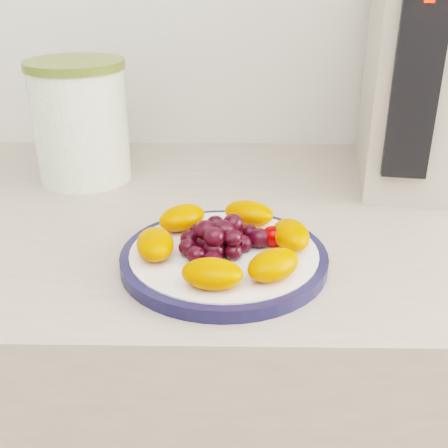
{
  "coord_description": "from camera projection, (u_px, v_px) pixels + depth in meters",
  "views": [
    {
      "loc": [
        -0.02,
        0.5,
        1.21
      ],
      "look_at": [
        -0.03,
        1.05,
        0.95
      ],
      "focal_mm": 45.0,
      "sensor_mm": 36.0,
      "label": 1
    }
  ],
  "objects": [
    {
      "name": "plate_rim",
      "position": [
        224.0,
        258.0,
        0.63
      ],
      "size": [
        0.23,
        0.23,
        0.01
      ],
      "primitive_type": "cylinder",
      "color": "#15173D",
      "rests_on": "counter"
    },
    {
      "name": "plate_face",
      "position": [
        224.0,
        258.0,
        0.62
      ],
      "size": [
        0.21,
        0.21,
        0.02
      ],
      "primitive_type": "cylinder",
      "color": "white",
      "rests_on": "counter"
    },
    {
      "name": "canister",
      "position": [
        81.0,
        126.0,
        0.84
      ],
      "size": [
        0.15,
        0.15,
        0.17
      ],
      "primitive_type": "cylinder",
      "rotation": [
        0.0,
        0.0,
        0.09
      ],
      "color": "#4B7221",
      "rests_on": "counter"
    },
    {
      "name": "canister_lid",
      "position": [
        74.0,
        64.0,
        0.8
      ],
      "size": [
        0.16,
        0.16,
        0.01
      ],
      "primitive_type": "cylinder",
      "rotation": [
        0.0,
        0.0,
        0.09
      ],
      "color": "#5E682B",
      "rests_on": "canister"
    },
    {
      "name": "appliance_body",
      "position": [
        437.0,
        67.0,
        0.81
      ],
      "size": [
        0.23,
        0.29,
        0.33
      ],
      "primitive_type": "cube",
      "rotation": [
        0.0,
        0.0,
        -0.16
      ],
      "color": "#B6AB9D",
      "rests_on": "counter"
    },
    {
      "name": "appliance_panel",
      "position": [
        416.0,
        82.0,
        0.7
      ],
      "size": [
        0.06,
        0.03,
        0.25
      ],
      "primitive_type": "cube",
      "rotation": [
        0.0,
        0.0,
        -0.16
      ],
      "color": "black",
      "rests_on": "appliance_body"
    },
    {
      "name": "appliance_led",
      "position": [
        430.0,
        0.0,
        0.65
      ],
      "size": [
        0.01,
        0.01,
        0.01
      ],
      "primitive_type": "cube",
      "rotation": [
        0.0,
        0.0,
        -0.16
      ],
      "color": "#FF0C05",
      "rests_on": "appliance_panel"
    },
    {
      "name": "fruit_plate",
      "position": [
        228.0,
        239.0,
        0.62
      ],
      "size": [
        0.2,
        0.2,
        0.04
      ],
      "color": "#FF5300",
      "rests_on": "plate_face"
    }
  ]
}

